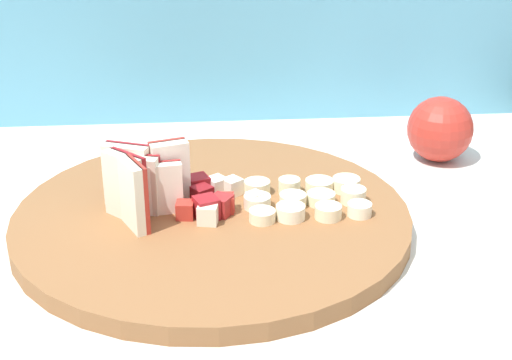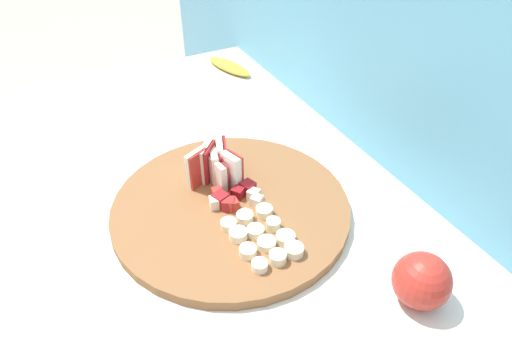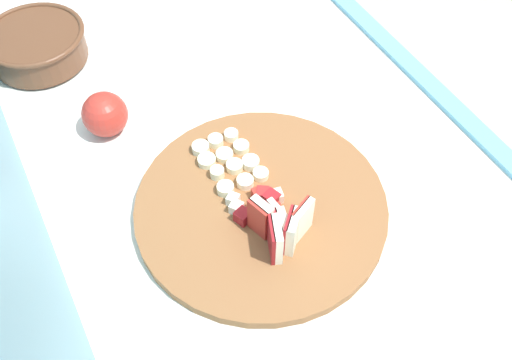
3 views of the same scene
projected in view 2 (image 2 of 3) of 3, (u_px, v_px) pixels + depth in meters
tile_backsplash at (398, 249)px, 0.92m from camera, size 2.40×0.04×1.47m
cutting_board at (231, 208)px, 0.75m from camera, size 0.39×0.39×0.02m
apple_wedge_fan at (216, 166)px, 0.78m from camera, size 0.09×0.09×0.07m
apple_dice_pile at (235, 198)px, 0.74m from camera, size 0.09×0.09×0.02m
banana_slice_rows at (262, 237)px, 0.68m from camera, size 0.12×0.09×0.02m
banana_peel at (229, 66)px, 1.18m from camera, size 0.16×0.09×0.02m
whole_apple at (422, 281)px, 0.60m from camera, size 0.08×0.08×0.08m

